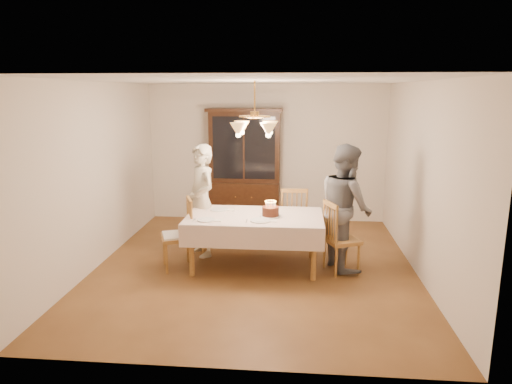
# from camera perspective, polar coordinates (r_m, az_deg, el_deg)

# --- Properties ---
(ground) EXTENTS (5.00, 5.00, 0.00)m
(ground) POSITION_cam_1_polar(r_m,az_deg,el_deg) (6.65, -0.15, -9.25)
(ground) COLOR brown
(ground) RESTS_ON ground
(room_shell) EXTENTS (5.00, 5.00, 5.00)m
(room_shell) POSITION_cam_1_polar(r_m,az_deg,el_deg) (6.24, -0.16, 4.38)
(room_shell) COLOR white
(room_shell) RESTS_ON ground
(dining_table) EXTENTS (1.90, 1.10, 0.76)m
(dining_table) POSITION_cam_1_polar(r_m,az_deg,el_deg) (6.42, -0.16, -3.58)
(dining_table) COLOR olive
(dining_table) RESTS_ON ground
(china_hutch) EXTENTS (1.38, 0.54, 2.16)m
(china_hutch) POSITION_cam_1_polar(r_m,az_deg,el_deg) (8.58, -1.39, 2.94)
(china_hutch) COLOR black
(china_hutch) RESTS_ON ground
(chair_far_side) EXTENTS (0.47, 0.45, 1.00)m
(chair_far_side) POSITION_cam_1_polar(r_m,az_deg,el_deg) (7.31, 4.69, -3.58)
(chair_far_side) COLOR olive
(chair_far_side) RESTS_ON ground
(chair_left_end) EXTENTS (0.55, 0.56, 1.00)m
(chair_left_end) POSITION_cam_1_polar(r_m,az_deg,el_deg) (6.54, -9.78, -5.56)
(chair_left_end) COLOR olive
(chair_left_end) RESTS_ON ground
(chair_right_end) EXTENTS (0.56, 0.57, 1.00)m
(chair_right_end) POSITION_cam_1_polar(r_m,az_deg,el_deg) (6.44, 10.57, -6.01)
(chair_right_end) COLOR olive
(chair_right_end) RESTS_ON ground
(elderly_woman) EXTENTS (0.69, 0.74, 1.70)m
(elderly_woman) POSITION_cam_1_polar(r_m,az_deg,el_deg) (6.91, -6.80, -1.08)
(elderly_woman) COLOR beige
(elderly_woman) RESTS_ON ground
(adult_in_grey) EXTENTS (0.90, 1.02, 1.76)m
(adult_in_grey) POSITION_cam_1_polar(r_m,az_deg,el_deg) (6.51, 11.14, -1.80)
(adult_in_grey) COLOR slate
(adult_in_grey) RESTS_ON ground
(birthday_cake) EXTENTS (0.30, 0.30, 0.22)m
(birthday_cake) POSITION_cam_1_polar(r_m,az_deg,el_deg) (6.33, 1.82, -2.49)
(birthday_cake) COLOR white
(birthday_cake) RESTS_ON dining_table
(place_setting_near_left) EXTENTS (0.39, 0.24, 0.02)m
(place_setting_near_left) POSITION_cam_1_polar(r_m,az_deg,el_deg) (6.19, -6.13, -3.49)
(place_setting_near_left) COLOR white
(place_setting_near_left) RESTS_ON dining_table
(place_setting_near_right) EXTENTS (0.42, 0.27, 0.02)m
(place_setting_near_right) POSITION_cam_1_polar(r_m,az_deg,el_deg) (6.12, 0.65, -3.59)
(place_setting_near_right) COLOR white
(place_setting_near_right) RESTS_ON dining_table
(place_setting_far_left) EXTENTS (0.41, 0.26, 0.02)m
(place_setting_far_left) POSITION_cam_1_polar(r_m,az_deg,el_deg) (6.71, -4.55, -2.20)
(place_setting_far_left) COLOR white
(place_setting_far_left) RESTS_ON dining_table
(chandelier) EXTENTS (0.62, 0.62, 0.73)m
(chandelier) POSITION_cam_1_polar(r_m,az_deg,el_deg) (6.19, -0.17, 8.00)
(chandelier) COLOR #BF8C3F
(chandelier) RESTS_ON ground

